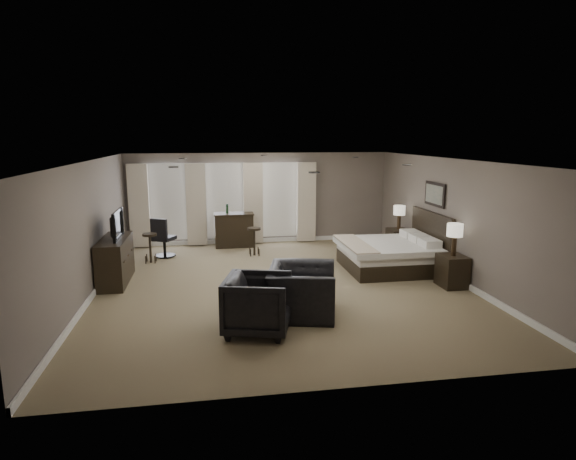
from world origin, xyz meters
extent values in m
cube|color=#74664A|center=(0.00, 0.00, 0.00)|extent=(7.60, 8.60, 0.04)
cube|color=silver|center=(0.00, 0.00, 2.60)|extent=(7.60, 8.60, 0.04)
cube|color=#6C625A|center=(0.00, 4.25, 1.30)|extent=(7.50, 0.04, 2.60)
cube|color=#6C625A|center=(0.00, -4.25, 1.30)|extent=(7.50, 0.04, 2.60)
cube|color=#6C625A|center=(-3.75, 0.00, 1.30)|extent=(0.04, 8.50, 2.60)
cube|color=#6C625A|center=(3.75, 0.00, 1.30)|extent=(0.04, 8.50, 2.60)
cube|color=silver|center=(-2.60, 4.19, 1.25)|extent=(1.15, 0.04, 2.05)
cube|color=silver|center=(-1.00, 4.19, 1.25)|extent=(1.15, 0.04, 2.05)
cube|color=silver|center=(0.60, 4.19, 1.25)|extent=(1.15, 0.04, 2.05)
cube|color=beige|center=(-3.35, 4.07, 1.18)|extent=(0.55, 0.12, 2.30)
cube|color=beige|center=(-1.80, 4.07, 1.18)|extent=(0.55, 0.12, 2.30)
cube|color=beige|center=(-0.20, 4.07, 1.18)|extent=(0.55, 0.12, 2.30)
cube|color=beige|center=(1.35, 4.07, 1.18)|extent=(0.55, 0.12, 2.30)
cube|color=silver|center=(2.58, 0.81, 0.67)|extent=(2.10, 2.00, 1.33)
cube|color=black|center=(3.47, -0.64, 0.33)|extent=(0.49, 0.60, 0.66)
cube|color=black|center=(3.47, 2.26, 0.33)|extent=(0.49, 0.60, 0.66)
cube|color=beige|center=(3.47, -0.64, 0.99)|extent=(0.32, 0.32, 0.67)
cube|color=beige|center=(3.47, 2.26, 0.97)|extent=(0.31, 0.31, 0.63)
cube|color=slate|center=(3.70, 0.81, 1.75)|extent=(0.04, 0.96, 0.56)
cube|color=black|center=(-3.45, 0.82, 0.48)|extent=(0.53, 1.64, 0.95)
imported|color=black|center=(-3.45, 0.82, 1.02)|extent=(0.60, 1.03, 0.14)
imported|color=black|center=(0.10, -1.66, 0.57)|extent=(1.13, 1.46, 1.13)
imported|color=black|center=(-0.74, -2.33, 0.51)|extent=(1.16, 1.20, 1.02)
cube|color=black|center=(-0.77, 3.80, 0.48)|extent=(1.10, 0.57, 0.96)
cube|color=black|center=(-2.91, 2.38, 0.37)|extent=(0.35, 0.35, 0.73)
cube|color=black|center=(-0.31, 2.68, 0.37)|extent=(0.40, 0.40, 0.74)
cube|color=black|center=(-2.61, 2.91, 0.52)|extent=(0.71, 0.71, 1.03)
camera|label=1|loc=(-1.46, -9.53, 3.08)|focal=30.00mm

